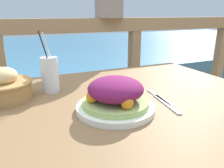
# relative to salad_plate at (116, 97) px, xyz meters

# --- Properties ---
(patio_table) EXTENTS (1.15, 0.89, 0.72)m
(patio_table) POSITION_rel_salad_plate_xyz_m (0.08, 0.08, -0.14)
(patio_table) COLOR olive
(patio_table) RESTS_ON ground_plane
(railing_fence) EXTENTS (2.80, 0.08, 1.00)m
(railing_fence) POSITION_rel_salad_plate_xyz_m (0.08, 0.81, -0.05)
(railing_fence) COLOR #937551
(railing_fence) RESTS_ON ground_plane
(sea_backdrop) EXTENTS (12.00, 4.00, 0.48)m
(sea_backdrop) POSITION_rel_salad_plate_xyz_m (0.08, 3.31, -0.53)
(sea_backdrop) COLOR teal
(sea_backdrop) RESTS_ON ground_plane
(salad_plate) EXTENTS (0.26, 0.26, 0.12)m
(salad_plate) POSITION_rel_salad_plate_xyz_m (0.00, 0.00, 0.00)
(salad_plate) COLOR white
(salad_plate) RESTS_ON patio_table
(drink_glass) EXTENTS (0.07, 0.07, 0.25)m
(drink_glass) POSITION_rel_salad_plate_xyz_m (-0.17, 0.28, 0.02)
(drink_glass) COLOR silver
(drink_glass) RESTS_ON patio_table
(bread_basket) EXTENTS (0.21, 0.21, 0.13)m
(bread_basket) POSITION_rel_salad_plate_xyz_m (-0.34, 0.26, 0.00)
(bread_basket) COLOR #AD7F47
(bread_basket) RESTS_ON patio_table
(fork) EXTENTS (0.04, 0.18, 0.00)m
(fork) POSITION_rel_salad_plate_xyz_m (0.19, -0.03, -0.05)
(fork) COLOR silver
(fork) RESTS_ON patio_table
(knife) EXTENTS (0.03, 0.18, 0.00)m
(knife) POSITION_rel_salad_plate_xyz_m (0.20, 0.03, -0.05)
(knife) COLOR silver
(knife) RESTS_ON patio_table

